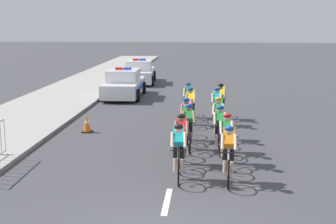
# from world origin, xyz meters

# --- Properties ---
(sidewalk_slab) EXTENTS (4.20, 60.00, 0.12)m
(sidewalk_slab) POSITION_xyz_m (-6.68, 14.00, 0.06)
(sidewalk_slab) COLOR #A3A099
(sidewalk_slab) RESTS_ON ground
(kerb_edge) EXTENTS (0.16, 60.00, 0.13)m
(kerb_edge) POSITION_xyz_m (-4.66, 14.00, 0.07)
(kerb_edge) COLOR #9E9E99
(kerb_edge) RESTS_ON ground
(lane_markings_centre) EXTENTS (0.14, 17.60, 0.01)m
(lane_markings_centre) POSITION_xyz_m (0.00, 6.18, 0.00)
(lane_markings_centre) COLOR white
(lane_markings_centre) RESTS_ON ground
(cyclist_lead) EXTENTS (0.43, 1.72, 1.56)m
(cyclist_lead) POSITION_xyz_m (0.17, 3.68, 0.79)
(cyclist_lead) COLOR black
(cyclist_lead) RESTS_ON ground
(cyclist_second) EXTENTS (0.42, 1.72, 1.56)m
(cyclist_second) POSITION_xyz_m (1.42, 3.58, 0.79)
(cyclist_second) COLOR black
(cyclist_second) RESTS_ON ground
(cyclist_third) EXTENTS (0.42, 1.72, 1.56)m
(cyclist_third) POSITION_xyz_m (0.17, 4.97, 0.79)
(cyclist_third) COLOR black
(cyclist_third) RESTS_ON ground
(cyclist_fourth) EXTENTS (0.43, 1.72, 1.56)m
(cyclist_fourth) POSITION_xyz_m (1.41, 5.12, 0.79)
(cyclist_fourth) COLOR black
(cyclist_fourth) RESTS_ON ground
(cyclist_fifth) EXTENTS (0.46, 1.72, 1.56)m
(cyclist_fifth) POSITION_xyz_m (0.29, 6.51, 0.79)
(cyclist_fifth) COLOR black
(cyclist_fifth) RESTS_ON ground
(cyclist_sixth) EXTENTS (0.42, 1.72, 1.56)m
(cyclist_sixth) POSITION_xyz_m (1.27, 6.31, 0.79)
(cyclist_sixth) COLOR black
(cyclist_sixth) RESTS_ON ground
(cyclist_seventh) EXTENTS (0.43, 1.72, 1.56)m
(cyclist_seventh) POSITION_xyz_m (0.20, 7.64, 0.79)
(cyclist_seventh) COLOR black
(cyclist_seventh) RESTS_ON ground
(cyclist_eighth) EXTENTS (0.43, 1.72, 1.56)m
(cyclist_eighth) POSITION_xyz_m (1.26, 7.85, 0.79)
(cyclist_eighth) COLOR black
(cyclist_eighth) RESTS_ON ground
(cyclist_ninth) EXTENTS (0.42, 1.72, 1.56)m
(cyclist_ninth) POSITION_xyz_m (0.24, 10.03, 0.79)
(cyclist_ninth) COLOR black
(cyclist_ninth) RESTS_ON ground
(cyclist_tenth) EXTENTS (0.42, 1.72, 1.56)m
(cyclist_tenth) POSITION_xyz_m (1.24, 10.12, 0.79)
(cyclist_tenth) COLOR black
(cyclist_tenth) RESTS_ON ground
(cyclist_eleventh) EXTENTS (0.42, 1.72, 1.56)m
(cyclist_eleventh) POSITION_xyz_m (0.09, 11.43, 0.79)
(cyclist_eleventh) COLOR black
(cyclist_eleventh) RESTS_ON ground
(cyclist_twelfth) EXTENTS (0.44, 1.72, 1.56)m
(cyclist_twelfth) POSITION_xyz_m (1.44, 11.26, 0.79)
(cyclist_twelfth) COLOR black
(cyclist_twelfth) RESTS_ON ground
(police_car_nearest) EXTENTS (2.07, 4.44, 1.59)m
(police_car_nearest) POSITION_xyz_m (-3.53, 16.46, 0.68)
(police_car_nearest) COLOR white
(police_car_nearest) RESTS_ON ground
(police_car_second) EXTENTS (2.24, 4.52, 1.59)m
(police_car_second) POSITION_xyz_m (-3.53, 22.21, 0.68)
(police_car_second) COLOR white
(police_car_second) RESTS_ON ground
(traffic_cone_mid) EXTENTS (0.36, 0.36, 0.64)m
(traffic_cone_mid) POSITION_xyz_m (-3.48, 8.53, 0.31)
(traffic_cone_mid) COLOR black
(traffic_cone_mid) RESTS_ON ground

